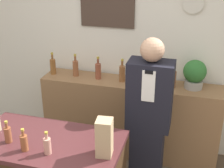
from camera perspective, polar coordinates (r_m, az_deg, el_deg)
name	(u,v)px	position (r m, az deg, el deg)	size (l,w,h in m)	color
back_wall	(127,40)	(3.65, 2.69, 8.13)	(5.20, 0.09, 2.70)	silver
back_shelf	(129,118)	(3.75, 3.20, -6.22)	(2.06, 0.39, 0.94)	#8E6642
shopkeeper	(148,121)	(3.02, 6.68, -6.76)	(0.41, 0.26, 1.63)	black
potted_plant	(195,74)	(3.44, 14.87, 1.85)	(0.25, 0.25, 0.32)	#9E998E
paper_bag	(104,138)	(2.27, -1.41, -9.78)	(0.13, 0.13, 0.29)	tan
counter_bottle_1	(8,134)	(2.58, -18.51, -8.70)	(0.06, 0.06, 0.19)	brown
counter_bottle_2	(24,142)	(2.45, -15.77, -10.22)	(0.06, 0.06, 0.19)	brown
counter_bottle_3	(47,145)	(2.37, -11.74, -10.93)	(0.06, 0.06, 0.19)	tan
shelf_bottle_0	(53,66)	(3.80, -10.75, 3.27)	(0.07, 0.07, 0.27)	brown
shelf_bottle_1	(76,68)	(3.70, -6.67, 2.98)	(0.07, 0.07, 0.27)	brown
shelf_bottle_2	(98,71)	(3.59, -2.55, 2.47)	(0.07, 0.07, 0.27)	brown
shelf_bottle_3	(122,73)	(3.52, 1.85, 2.02)	(0.07, 0.07, 0.27)	brown
shelf_bottle_4	(147,75)	(3.48, 6.46, 1.61)	(0.07, 0.07, 0.27)	brown
shelf_bottle_5	(173,78)	(3.43, 11.08, 1.00)	(0.07, 0.07, 0.27)	brown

